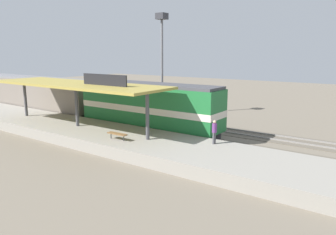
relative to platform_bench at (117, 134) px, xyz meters
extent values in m
plane|color=#706656|center=(8.00, 6.21, -1.34)|extent=(120.00, 120.00, 0.00)
cube|color=#5F5649|center=(6.00, 6.21, -1.32)|extent=(3.20, 110.00, 0.04)
cube|color=gray|center=(5.28, 6.21, -1.26)|extent=(0.10, 110.00, 0.16)
cube|color=gray|center=(6.72, 6.21, -1.26)|extent=(0.10, 110.00, 0.16)
cube|color=#5F5649|center=(10.60, 6.21, -1.32)|extent=(3.20, 110.00, 0.04)
cube|color=gray|center=(9.88, 6.21, -1.26)|extent=(0.10, 110.00, 0.16)
cube|color=gray|center=(11.32, 6.21, -1.26)|extent=(0.10, 110.00, 0.16)
cube|color=gray|center=(1.40, 6.21, -0.89)|extent=(6.00, 44.00, 0.90)
cylinder|color=#47474C|center=(1.40, -1.79, 1.36)|extent=(0.28, 0.28, 3.60)
cylinder|color=#47474C|center=(1.40, 6.21, 1.36)|extent=(0.28, 0.28, 3.60)
cylinder|color=#47474C|center=(1.40, 14.21, 1.36)|extent=(0.28, 0.28, 3.60)
cube|color=#A38E3D|center=(1.40, 6.21, 3.26)|extent=(5.20, 18.00, 0.20)
cube|color=black|center=(1.40, 2.61, 3.81)|extent=(0.12, 4.80, 0.90)
cylinder|color=#333338|center=(0.00, -0.65, -0.23)|extent=(0.07, 0.07, 0.42)
cylinder|color=#333338|center=(0.00, 0.65, -0.23)|extent=(0.07, 0.07, 0.42)
cube|color=brown|center=(0.00, 0.00, 0.02)|extent=(0.44, 1.70, 0.08)
cube|color=#28282D|center=(6.00, 1.82, -0.83)|extent=(2.60, 13.60, 0.70)
cube|color=#1E6B33|center=(6.00, 1.82, 1.27)|extent=(2.90, 14.40, 3.50)
cube|color=#424247|center=(6.00, 1.82, 3.14)|extent=(2.78, 14.11, 0.24)
cube|color=beige|center=(6.00, 1.82, 1.00)|extent=(2.93, 14.43, 0.56)
cube|color=#28282D|center=(6.00, 19.82, -0.83)|extent=(2.60, 19.20, 0.70)
cube|color=slate|center=(6.00, 19.82, 1.17)|extent=(2.90, 20.00, 3.30)
cube|color=slate|center=(6.00, 19.82, 2.94)|extent=(2.78, 19.60, 0.24)
cube|color=#28282D|center=(10.60, 7.40, -0.83)|extent=(2.50, 11.20, 0.70)
cube|color=#6B6056|center=(10.60, 7.40, 0.82)|extent=(2.80, 12.00, 2.60)
cube|color=#554D45|center=(10.60, 7.40, 2.24)|extent=(2.69, 11.76, 0.24)
cylinder|color=slate|center=(13.80, 5.97, 4.16)|extent=(0.28, 0.28, 11.00)
cube|color=#333338|center=(13.80, 5.97, 10.01)|extent=(1.10, 1.10, 0.70)
cylinder|color=#4C4C51|center=(3.12, -6.41, -0.02)|extent=(0.16, 0.16, 0.84)
cylinder|color=#4C4C51|center=(3.30, -6.41, -0.02)|extent=(0.16, 0.16, 0.84)
cylinder|color=#663375|center=(3.21, -6.41, 0.72)|extent=(0.34, 0.34, 0.64)
sphere|color=tan|center=(3.21, -6.41, 1.15)|extent=(0.23, 0.23, 0.23)
camera|label=1|loc=(-16.83, -16.55, 5.92)|focal=34.48mm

